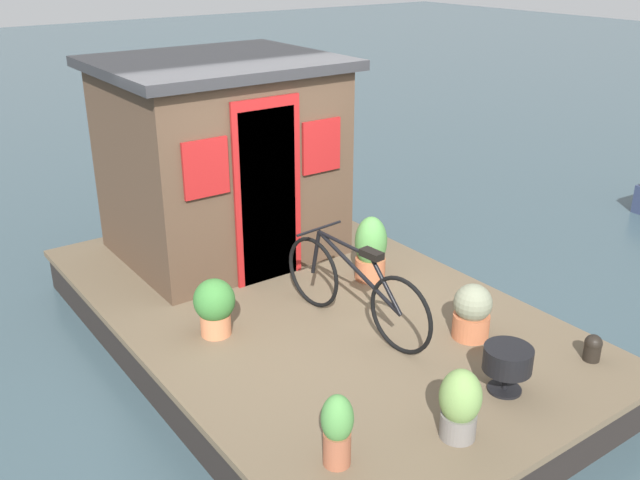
# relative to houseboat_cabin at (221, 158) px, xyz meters

# --- Properties ---
(ground_plane) EXTENTS (60.00, 60.00, 0.00)m
(ground_plane) POSITION_rel_houseboat_cabin_xyz_m (-1.55, 0.00, -1.46)
(ground_plane) COLOR #384C54
(houseboat_deck) EXTENTS (5.31, 3.27, 0.43)m
(houseboat_deck) POSITION_rel_houseboat_cabin_xyz_m (-1.55, 0.00, -1.24)
(houseboat_deck) COLOR brown
(houseboat_deck) RESTS_ON ground_plane
(houseboat_cabin) EXTENTS (1.98, 2.29, 2.04)m
(houseboat_cabin) POSITION_rel_houseboat_cabin_xyz_m (0.00, 0.00, 0.00)
(houseboat_cabin) COLOR #4C3828
(houseboat_cabin) RESTS_ON houseboat_deck
(bicycle) EXTENTS (1.72, 0.50, 0.80)m
(bicycle) POSITION_rel_houseboat_cabin_xyz_m (-2.14, -0.08, -0.66)
(bicycle) COLOR black
(bicycle) RESTS_ON houseboat_deck
(potted_plant_geranium) EXTENTS (0.21, 0.21, 0.51)m
(potted_plant_geranium) POSITION_rel_houseboat_cabin_xyz_m (-3.45, 1.10, -0.76)
(potted_plant_geranium) COLOR #935138
(potted_plant_geranium) RESTS_ON houseboat_deck
(potted_plant_mint) EXTENTS (0.35, 0.35, 0.51)m
(potted_plant_mint) POSITION_rel_houseboat_cabin_xyz_m (-1.55, 0.95, -0.76)
(potted_plant_mint) COLOR #C6754C
(potted_plant_mint) RESTS_ON houseboat_deck
(potted_plant_rosemary) EXTENTS (0.32, 0.32, 0.65)m
(potted_plant_rosemary) POSITION_rel_houseboat_cabin_xyz_m (-1.48, -0.80, -0.71)
(potted_plant_rosemary) COLOR #B2603D
(potted_plant_rosemary) RESTS_ON houseboat_deck
(potted_plant_sage) EXTENTS (0.29, 0.29, 0.52)m
(potted_plant_sage) POSITION_rel_houseboat_cabin_xyz_m (-3.71, 0.28, -0.77)
(potted_plant_sage) COLOR slate
(potted_plant_sage) RESTS_ON houseboat_deck
(potted_plant_ivy) EXTENTS (0.32, 0.32, 0.48)m
(potted_plant_ivy) POSITION_rel_houseboat_cabin_xyz_m (-2.85, -0.77, -0.79)
(potted_plant_ivy) COLOR #B2603D
(potted_plant_ivy) RESTS_ON houseboat_deck
(charcoal_grill) EXTENTS (0.36, 0.36, 0.36)m
(charcoal_grill) POSITION_rel_houseboat_cabin_xyz_m (-3.55, -0.40, -0.77)
(charcoal_grill) COLOR black
(charcoal_grill) RESTS_ON houseboat_deck
(mooring_bollard) EXTENTS (0.14, 0.14, 0.22)m
(mooring_bollard) POSITION_rel_houseboat_cabin_xyz_m (-3.67, -1.29, -0.91)
(mooring_bollard) COLOR black
(mooring_bollard) RESTS_ON houseboat_deck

